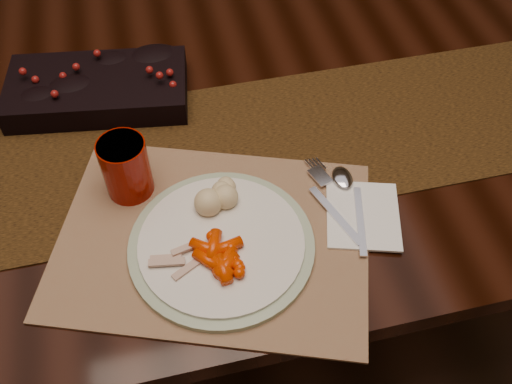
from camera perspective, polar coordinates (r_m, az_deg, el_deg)
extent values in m
plane|color=black|center=(1.69, -3.31, -10.42)|extent=(5.00, 5.00, 0.00)
cube|color=black|center=(1.37, -4.02, -2.99)|extent=(1.80, 1.00, 0.75)
cube|color=black|center=(1.00, -6.75, 3.61)|extent=(1.60, 0.33, 0.00)
cube|color=brown|center=(0.89, -4.29, -4.55)|extent=(0.57, 0.49, 0.00)
cylinder|color=white|center=(0.87, -3.47, -5.25)|extent=(0.32, 0.32, 0.02)
cube|color=white|center=(0.92, 10.64, -2.28)|extent=(0.15, 0.16, 0.00)
cylinder|color=#860C00|center=(0.93, -12.88, 2.40)|extent=(0.09, 0.09, 0.10)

